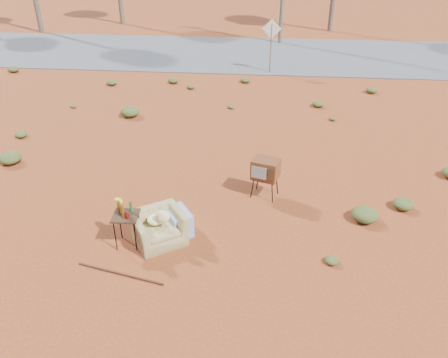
{
  "coord_description": "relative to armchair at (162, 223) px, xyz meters",
  "views": [
    {
      "loc": [
        1.37,
        -6.56,
        5.38
      ],
      "look_at": [
        0.59,
        1.33,
        0.8
      ],
      "focal_mm": 35.0,
      "sensor_mm": 36.0,
      "label": 1
    }
  ],
  "objects": [
    {
      "name": "road_sign",
      "position": [
        2.01,
        11.78,
        1.1
      ],
      "size": [
        0.78,
        0.06,
        2.19
      ],
      "color": "brown",
      "rests_on": "ground"
    },
    {
      "name": "ground",
      "position": [
        0.51,
        -0.22,
        -0.4
      ],
      "size": [
        140.0,
        140.0,
        0.0
      ],
      "primitive_type": "plane",
      "color": "brown",
      "rests_on": "ground"
    },
    {
      "name": "scrub_patch",
      "position": [
        -0.32,
        4.19,
        -0.26
      ],
      "size": [
        17.49,
        8.07,
        0.33
      ],
      "color": "#455023",
      "rests_on": "ground"
    },
    {
      "name": "highway",
      "position": [
        0.51,
        14.78,
        -0.38
      ],
      "size": [
        140.0,
        7.0,
        0.04
      ],
      "primitive_type": "cube",
      "color": "#565659",
      "rests_on": "ground"
    },
    {
      "name": "side_table",
      "position": [
        -0.67,
        -0.19,
        0.31
      ],
      "size": [
        0.5,
        0.5,
        0.97
      ],
      "rotation": [
        0.0,
        0.0,
        0.05
      ],
      "color": "#352013",
      "rests_on": "ground"
    },
    {
      "name": "rusty_bar",
      "position": [
        -0.54,
        -1.09,
        -0.38
      ],
      "size": [
        1.67,
        0.43,
        0.05
      ],
      "primitive_type": "cylinder",
      "rotation": [
        0.0,
        1.57,
        -0.23
      ],
      "color": "#4E2315",
      "rests_on": "ground"
    },
    {
      "name": "armchair",
      "position": [
        0.0,
        0.0,
        0.0
      ],
      "size": [
        1.25,
        1.24,
        0.85
      ],
      "rotation": [
        0.0,
        0.0,
        0.59
      ],
      "color": "#998753",
      "rests_on": "ground"
    },
    {
      "name": "tv_unit",
      "position": [
        1.97,
        1.82,
        0.29
      ],
      "size": [
        0.69,
        0.62,
        0.93
      ],
      "rotation": [
        0.0,
        0.0,
        -0.3
      ],
      "color": "black",
      "rests_on": "ground"
    }
  ]
}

